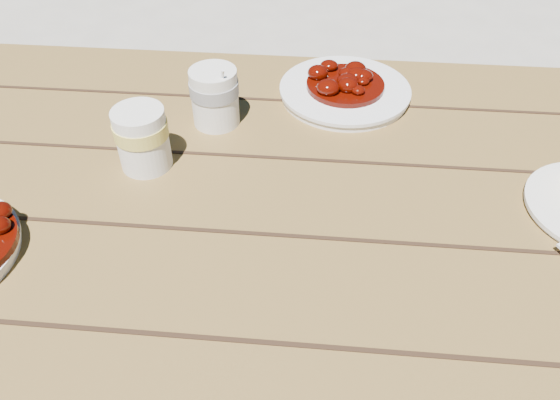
# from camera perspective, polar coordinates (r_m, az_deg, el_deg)

# --- Properties ---
(picnic_table) EXTENTS (2.00, 1.55, 0.75)m
(picnic_table) POSITION_cam_1_polar(r_m,az_deg,el_deg) (0.89, -7.65, -6.62)
(picnic_table) COLOR brown
(picnic_table) RESTS_ON ground
(coffee_cup) EXTENTS (0.07, 0.07, 0.09)m
(coffee_cup) POSITION_cam_1_polar(r_m,az_deg,el_deg) (0.88, -6.83, 10.63)
(coffee_cup) COLOR white
(coffee_cup) RESTS_ON picnic_table
(second_plate) EXTENTS (0.22, 0.22, 0.02)m
(second_plate) POSITION_cam_1_polar(r_m,az_deg,el_deg) (0.97, 6.77, 11.16)
(second_plate) COLOR white
(second_plate) RESTS_ON picnic_table
(second_stew) EXTENTS (0.13, 0.13, 0.04)m
(second_stew) POSITION_cam_1_polar(r_m,az_deg,el_deg) (0.96, 6.91, 12.64)
(second_stew) COLOR #490902
(second_stew) RESTS_ON second_plate
(second_cup) EXTENTS (0.07, 0.07, 0.09)m
(second_cup) POSITION_cam_1_polar(r_m,az_deg,el_deg) (0.81, -14.18, 6.23)
(second_cup) COLOR white
(second_cup) RESTS_ON picnic_table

